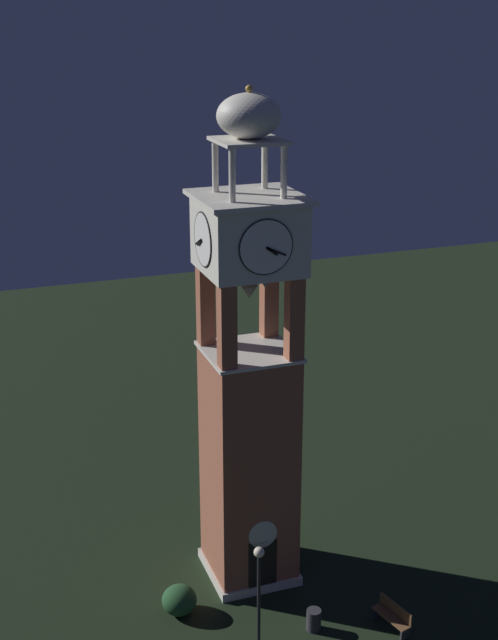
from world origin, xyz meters
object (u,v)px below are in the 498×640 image
(clock_tower, at_px, (249,395))
(lamp_post, at_px, (259,580))
(trash_bin, at_px, (314,620))
(park_bench, at_px, (393,616))

(clock_tower, distance_m, lamp_post, 6.52)
(lamp_post, distance_m, trash_bin, 3.28)
(park_bench, bearing_deg, trash_bin, 162.59)
(lamp_post, xyz_separation_m, trash_bin, (2.19, 0.33, -2.41))
(clock_tower, bearing_deg, park_bench, -53.19)
(park_bench, relative_size, lamp_post, 0.41)
(clock_tower, relative_size, park_bench, 11.08)
(park_bench, xyz_separation_m, lamp_post, (-4.86, 0.50, 2.33))
(park_bench, height_order, trash_bin, park_bench)
(park_bench, relative_size, trash_bin, 2.07)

